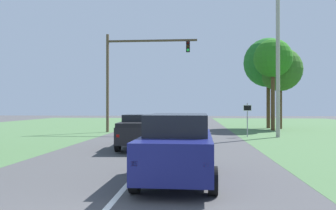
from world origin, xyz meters
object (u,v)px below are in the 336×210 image
(extra_tree_2, at_px, (268,63))
(red_suv_near, at_px, (178,145))
(oak_tree_right, at_px, (280,70))
(pickup_truck_lead, at_px, (142,130))
(utility_pole_right, at_px, (278,64))
(traffic_light, at_px, (130,68))
(keep_moving_sign, at_px, (247,115))
(extra_tree_1, at_px, (273,59))

(extra_tree_2, bearing_deg, red_suv_near, -107.83)
(oak_tree_right, bearing_deg, red_suv_near, -110.54)
(pickup_truck_lead, distance_m, utility_pole_right, 11.79)
(pickup_truck_lead, distance_m, traffic_light, 11.64)
(keep_moving_sign, height_order, extra_tree_2, extra_tree_2)
(keep_moving_sign, distance_m, extra_tree_2, 11.71)
(traffic_light, distance_m, extra_tree_2, 14.46)
(extra_tree_1, bearing_deg, traffic_light, -165.80)
(red_suv_near, bearing_deg, pickup_truck_lead, 106.81)
(pickup_truck_lead, height_order, oak_tree_right, oak_tree_right)
(pickup_truck_lead, xyz_separation_m, extra_tree_2, (10.22, 16.82, 5.66))
(pickup_truck_lead, height_order, extra_tree_1, extra_tree_1)
(extra_tree_1, bearing_deg, red_suv_near, -109.65)
(red_suv_near, distance_m, extra_tree_1, 23.25)
(utility_pole_right, bearing_deg, traffic_light, 162.16)
(oak_tree_right, relative_size, extra_tree_1, 0.95)
(pickup_truck_lead, distance_m, extra_tree_1, 17.72)
(pickup_truck_lead, relative_size, oak_tree_right, 0.71)
(extra_tree_1, bearing_deg, pickup_truck_lead, -126.20)
(traffic_light, height_order, oak_tree_right, traffic_light)
(oak_tree_right, xyz_separation_m, extra_tree_2, (-0.92, 1.03, 0.81))
(keep_moving_sign, distance_m, oak_tree_right, 10.85)
(traffic_light, distance_m, oak_tree_right, 14.84)
(keep_moving_sign, bearing_deg, red_suv_near, -106.35)
(traffic_light, xyz_separation_m, keep_moving_sign, (9.29, -3.49, -3.93))
(keep_moving_sign, relative_size, extra_tree_1, 0.29)
(pickup_truck_lead, bearing_deg, traffic_light, 104.51)
(traffic_light, height_order, utility_pole_right, utility_pole_right)
(pickup_truck_lead, relative_size, utility_pole_right, 0.55)
(utility_pole_right, height_order, extra_tree_1, utility_pole_right)
(pickup_truck_lead, bearing_deg, utility_pole_right, 37.53)
(pickup_truck_lead, bearing_deg, oak_tree_right, 54.81)
(red_suv_near, distance_m, extra_tree_2, 26.36)
(traffic_light, bearing_deg, keep_moving_sign, -20.61)
(pickup_truck_lead, height_order, extra_tree_2, extra_tree_2)
(red_suv_near, xyz_separation_m, extra_tree_1, (7.60, 21.27, 5.51))
(keep_moving_sign, relative_size, extra_tree_2, 0.27)
(red_suv_near, height_order, keep_moving_sign, keep_moving_sign)
(traffic_light, height_order, extra_tree_1, extra_tree_1)
(red_suv_near, bearing_deg, keep_moving_sign, 73.65)
(oak_tree_right, distance_m, extra_tree_1, 2.64)
(keep_moving_sign, xyz_separation_m, utility_pole_right, (2.12, -0.18, 3.62))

